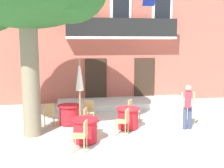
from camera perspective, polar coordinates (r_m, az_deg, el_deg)
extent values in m
plane|color=beige|center=(10.11, 6.18, -9.43)|extent=(120.00, 120.00, 0.00)
cube|color=#BC5B4C|center=(16.51, 0.42, 10.77)|extent=(13.00, 4.00, 7.50)
cube|color=#332319|center=(14.44, -3.32, 0.73)|extent=(1.10, 0.08, 2.30)
cube|color=#332319|center=(14.93, 6.66, 0.94)|extent=(1.10, 0.08, 2.30)
cube|color=silver|center=(14.31, -7.15, 14.66)|extent=(1.10, 0.08, 1.90)
cube|color=black|center=(14.28, -7.14, 14.67)|extent=(0.84, 0.04, 1.60)
cube|color=silver|center=(14.57, 1.82, 14.61)|extent=(1.10, 0.08, 1.90)
cube|color=black|center=(14.54, 1.85, 14.62)|extent=(0.84, 0.04, 1.60)
cube|color=silver|center=(15.14, 10.28, 14.25)|extent=(1.10, 0.08, 1.90)
cube|color=black|center=(15.11, 10.32, 14.26)|extent=(0.84, 0.04, 1.60)
cube|color=silver|center=(14.21, 2.02, 9.47)|extent=(5.60, 0.65, 0.12)
cube|color=black|center=(13.94, 2.28, 11.58)|extent=(5.60, 0.06, 0.90)
cylinder|color=#B2B2B7|center=(13.94, -2.82, 15.29)|extent=(0.04, 0.95, 1.33)
cube|color=yellow|center=(13.54, -2.60, 16.77)|extent=(0.60, 0.29, 0.38)
cylinder|color=#B2B2B7|center=(14.42, 7.04, 15.02)|extent=(0.04, 0.95, 1.33)
cube|color=#192D9E|center=(14.02, 7.60, 16.42)|extent=(0.60, 0.29, 0.38)
cylinder|color=#47423D|center=(13.97, -7.44, 10.31)|extent=(0.34, 0.34, 0.31)
ellipsoid|color=#2D7533|center=(13.99, -7.46, 11.56)|extent=(0.44, 0.44, 0.30)
cylinder|color=slate|center=(14.24, 2.01, 10.20)|extent=(0.36, 0.36, 0.25)
ellipsoid|color=#38843D|center=(14.25, 2.01, 11.53)|extent=(0.46, 0.46, 0.42)
cylinder|color=#995638|center=(14.86, 10.87, 10.00)|extent=(0.24, 0.24, 0.25)
ellipsoid|color=#38843D|center=(14.87, 10.90, 11.06)|extent=(0.31, 0.31, 0.30)
cube|color=silver|center=(13.85, 2.52, -3.91)|extent=(6.55, 2.04, 0.25)
cylinder|color=#7F755B|center=(9.51, -16.38, 0.49)|extent=(0.58, 0.58, 3.67)
cylinder|color=red|center=(10.16, 3.29, -7.11)|extent=(0.74, 0.74, 0.68)
cylinder|color=red|center=(10.07, 3.31, -5.08)|extent=(0.86, 0.86, 0.04)
cylinder|color=#2D2823|center=(10.26, 3.27, -9.02)|extent=(0.44, 0.44, 0.03)
cylinder|color=tan|center=(11.00, 5.71, -6.71)|extent=(0.04, 0.04, 0.45)
cylinder|color=tan|center=(10.68, 5.18, -7.16)|extent=(0.04, 0.04, 0.45)
cylinder|color=tan|center=(11.09, 4.02, -6.55)|extent=(0.04, 0.04, 0.45)
cylinder|color=tan|center=(10.78, 3.44, -6.99)|extent=(0.04, 0.04, 0.45)
cube|color=tan|center=(10.82, 4.60, -5.60)|extent=(0.55, 0.55, 0.04)
cube|color=tan|center=(10.83, 3.71, -4.33)|extent=(0.23, 0.34, 0.42)
cylinder|color=tan|center=(9.41, 0.74, -9.31)|extent=(0.04, 0.04, 0.45)
cylinder|color=tan|center=(9.72, 1.37, -8.73)|extent=(0.04, 0.04, 0.45)
cylinder|color=tan|center=(9.31, 2.76, -9.51)|extent=(0.04, 0.04, 0.45)
cylinder|color=tan|center=(9.62, 3.33, -8.91)|extent=(0.04, 0.04, 0.45)
cube|color=tan|center=(9.44, 2.06, -7.69)|extent=(0.54, 0.54, 0.04)
cube|color=tan|center=(9.33, 3.13, -6.43)|extent=(0.21, 0.35, 0.42)
cylinder|color=red|center=(8.83, -5.54, -9.57)|extent=(0.74, 0.74, 0.68)
cylinder|color=red|center=(8.72, -5.57, -7.26)|extent=(0.86, 0.86, 0.04)
cylinder|color=#2D2823|center=(8.95, -5.50, -11.73)|extent=(0.44, 0.44, 0.03)
cylinder|color=tan|center=(9.69, -3.16, -8.79)|extent=(0.04, 0.04, 0.45)
cylinder|color=tan|center=(9.37, -3.60, -9.40)|extent=(0.04, 0.04, 0.45)
cylinder|color=tan|center=(9.76, -5.13, -8.67)|extent=(0.04, 0.04, 0.45)
cylinder|color=tan|center=(9.45, -5.64, -9.27)|extent=(0.04, 0.04, 0.45)
cube|color=tan|center=(9.49, -4.40, -7.62)|extent=(0.51, 0.51, 0.04)
cube|color=tan|center=(9.48, -5.48, -6.22)|extent=(0.16, 0.37, 0.42)
cylinder|color=tan|center=(8.07, -8.16, -12.47)|extent=(0.04, 0.04, 0.45)
cylinder|color=tan|center=(8.38, -7.55, -11.66)|extent=(0.04, 0.04, 0.45)
cylinder|color=tan|center=(8.00, -5.75, -12.64)|extent=(0.04, 0.04, 0.45)
cylinder|color=tan|center=(8.31, -5.23, -11.81)|extent=(0.04, 0.04, 0.45)
cube|color=tan|center=(8.11, -6.70, -10.52)|extent=(0.50, 0.50, 0.04)
cube|color=tan|center=(7.99, -5.46, -9.03)|extent=(0.14, 0.38, 0.42)
cylinder|color=red|center=(10.75, -8.79, -6.32)|extent=(0.74, 0.74, 0.68)
cylinder|color=red|center=(10.66, -8.84, -4.40)|extent=(0.86, 0.86, 0.04)
cylinder|color=#2D2823|center=(10.85, -8.75, -8.14)|extent=(0.44, 0.44, 0.03)
cylinder|color=tan|center=(10.89, -13.73, -7.06)|extent=(0.04, 0.04, 0.45)
cylinder|color=tan|center=(10.91, -11.93, -6.98)|extent=(0.04, 0.04, 0.45)
cylinder|color=tan|center=(10.57, -13.67, -7.55)|extent=(0.04, 0.04, 0.45)
cylinder|color=tan|center=(10.58, -11.81, -7.46)|extent=(0.04, 0.04, 0.45)
cube|color=tan|center=(10.67, -12.83, -5.99)|extent=(0.44, 0.44, 0.04)
cube|color=tan|center=(10.44, -12.82, -5.01)|extent=(0.38, 0.08, 0.42)
cylinder|color=tan|center=(10.61, -3.82, -7.25)|extent=(0.04, 0.04, 0.45)
cylinder|color=tan|center=(10.60, -5.67, -7.28)|extent=(0.04, 0.04, 0.45)
cylinder|color=tan|center=(10.93, -3.87, -6.77)|extent=(0.04, 0.04, 0.45)
cylinder|color=tan|center=(10.93, -5.67, -6.80)|extent=(0.04, 0.04, 0.45)
cube|color=tan|center=(10.70, -4.78, -5.76)|extent=(0.43, 0.43, 0.04)
cube|color=tan|center=(10.83, -4.80, -4.35)|extent=(0.38, 0.07, 0.42)
cylinder|color=#997A56|center=(9.82, -6.62, -2.28)|extent=(0.06, 0.06, 2.55)
cylinder|color=#333333|center=(10.12, -6.50, -9.16)|extent=(0.44, 0.44, 0.08)
cone|color=white|center=(9.71, -6.70, 1.93)|extent=(0.28, 0.28, 1.10)
cylinder|color=#384260|center=(10.38, 14.76, -6.80)|extent=(0.14, 0.14, 0.83)
cylinder|color=#384260|center=(10.45, 15.67, -6.73)|extent=(0.14, 0.14, 0.83)
cube|color=#B72D3D|center=(10.26, 15.37, -3.02)|extent=(0.35, 0.40, 0.56)
sphere|color=tan|center=(10.19, 15.46, -0.81)|extent=(0.22, 0.22, 0.22)
cylinder|color=tan|center=(10.17, 14.24, -3.07)|extent=(0.09, 0.09, 0.52)
cylinder|color=tan|center=(10.35, 16.48, -2.96)|extent=(0.09, 0.09, 0.52)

